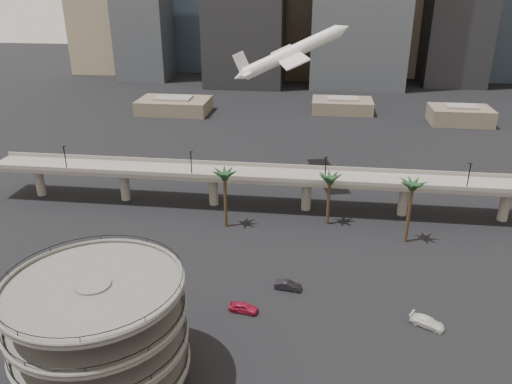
# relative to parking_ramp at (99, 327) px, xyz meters

# --- Properties ---
(ground) EXTENTS (700.00, 700.00, 0.00)m
(ground) POSITION_rel_parking_ramp_xyz_m (13.00, 4.00, -9.84)
(ground) COLOR black
(ground) RESTS_ON ground
(parking_ramp) EXTENTS (22.20, 22.20, 17.35)m
(parking_ramp) POSITION_rel_parking_ramp_xyz_m (0.00, 0.00, 0.00)
(parking_ramp) COLOR #4E4C49
(parking_ramp) RESTS_ON ground
(overpass) EXTENTS (130.00, 9.30, 14.70)m
(overpass) POSITION_rel_parking_ramp_xyz_m (13.00, 59.00, -2.50)
(overpass) COLOR #69635D
(overpass) RESTS_ON ground
(palm_trees) EXTENTS (42.40, 10.40, 14.00)m
(palm_trees) POSITION_rel_parking_ramp_xyz_m (27.02, 48.65, 1.59)
(palm_trees) COLOR #412F1C
(palm_trees) RESTS_ON ground
(low_buildings) EXTENTS (135.00, 27.50, 6.80)m
(low_buildings) POSITION_rel_parking_ramp_xyz_m (19.89, 146.30, -6.97)
(low_buildings) COLOR brown
(low_buildings) RESTS_ON ground
(airborne_jet) EXTENTS (29.17, 27.14, 14.93)m
(airborne_jet) POSITION_rel_parking_ramp_xyz_m (18.37, 77.19, 23.28)
(airborne_jet) COLOR silver
(airborne_jet) RESTS_ON ground
(car_a) EXTENTS (5.03, 2.65, 1.63)m
(car_a) POSITION_rel_parking_ramp_xyz_m (15.41, 18.40, -9.02)
(car_a) COLOR maroon
(car_a) RESTS_ON ground
(car_b) EXTENTS (4.87, 2.25, 1.55)m
(car_b) POSITION_rel_parking_ramp_xyz_m (22.16, 25.67, -9.06)
(car_b) COLOR black
(car_b) RESTS_ON ground
(car_c) EXTENTS (5.70, 4.43, 1.54)m
(car_c) POSITION_rel_parking_ramp_xyz_m (44.40, 18.49, -9.06)
(car_c) COLOR silver
(car_c) RESTS_ON ground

